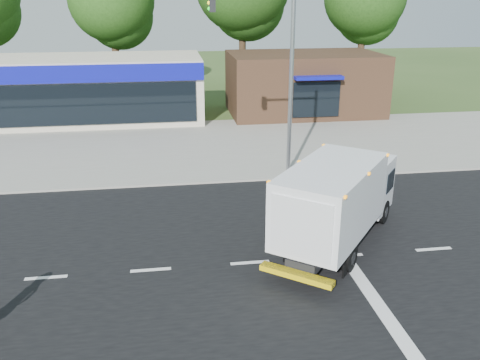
{
  "coord_description": "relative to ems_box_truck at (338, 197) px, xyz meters",
  "views": [
    {
      "loc": [
        -2.29,
        -13.5,
        7.78
      ],
      "look_at": [
        0.1,
        2.76,
        1.7
      ],
      "focal_mm": 38.0,
      "sensor_mm": 36.0,
      "label": 1
    }
  ],
  "objects": [
    {
      "name": "road_asphalt",
      "position": [
        -2.96,
        -0.77,
        -1.69
      ],
      "size": [
        60.0,
        14.0,
        0.02
      ],
      "primitive_type": "cube",
      "color": "black",
      "rests_on": "ground"
    },
    {
      "name": "brown_storefront",
      "position": [
        4.04,
        19.21,
        0.31
      ],
      "size": [
        10.0,
        6.7,
        4.0
      ],
      "color": "#382316",
      "rests_on": "ground"
    },
    {
      "name": "traffic_signal_pole",
      "position": [
        -0.61,
        6.83,
        3.23
      ],
      "size": [
        3.51,
        0.25,
        8.0
      ],
      "color": "gray",
      "rests_on": "ground"
    },
    {
      "name": "sidewalk",
      "position": [
        -2.96,
        7.43,
        -1.63
      ],
      "size": [
        60.0,
        2.4,
        0.12
      ],
      "primitive_type": "cube",
      "color": "gray",
      "rests_on": "ground"
    },
    {
      "name": "ems_box_truck",
      "position": [
        0.0,
        0.0,
        0.0
      ],
      "size": [
        5.71,
        6.46,
        2.94
      ],
      "rotation": [
        0.0,
        0.0,
        0.9
      ],
      "color": "black",
      "rests_on": "ground"
    },
    {
      "name": "retail_strip_mall",
      "position": [
        -11.96,
        19.16,
        0.32
      ],
      "size": [
        18.0,
        6.2,
        4.0
      ],
      "color": "#BEB49E",
      "rests_on": "ground"
    },
    {
      "name": "parking_apron",
      "position": [
        -2.96,
        13.23,
        -1.68
      ],
      "size": [
        60.0,
        9.0,
        0.02
      ],
      "primitive_type": "cube",
      "color": "gray",
      "rests_on": "ground"
    },
    {
      "name": "lane_markings",
      "position": [
        -1.61,
        -2.12,
        -1.68
      ],
      "size": [
        55.2,
        7.0,
        0.01
      ],
      "color": "silver",
      "rests_on": "road_asphalt"
    },
    {
      "name": "ground",
      "position": [
        -2.96,
        -0.77,
        -1.69
      ],
      "size": [
        120.0,
        120.0,
        0.0
      ],
      "primitive_type": "plane",
      "color": "#385123",
      "rests_on": "ground"
    }
  ]
}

